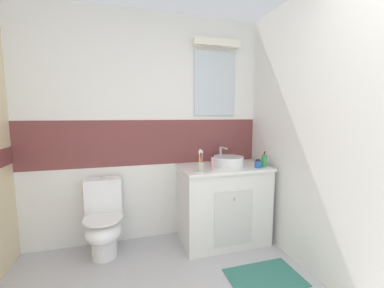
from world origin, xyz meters
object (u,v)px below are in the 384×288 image
at_px(toothbrush_cup, 201,165).
at_px(hair_gel_jar, 258,164).
at_px(toothpaste_tube_upright, 213,163).
at_px(soap_dispenser, 264,161).
at_px(sink_basin, 228,161).
at_px(toilet, 104,221).

xyz_separation_m(toothbrush_cup, hair_gel_jar, (0.63, -0.02, -0.02)).
bearing_deg(toothpaste_tube_upright, soap_dispenser, 0.42).
bearing_deg(sink_basin, hair_gel_jar, -35.18).
xyz_separation_m(sink_basin, soap_dispenser, (0.35, -0.16, 0.01)).
bearing_deg(sink_basin, soap_dispenser, -25.11).
xyz_separation_m(sink_basin, toothpaste_tube_upright, (-0.24, -0.17, 0.02)).
distance_m(toilet, hair_gel_jar, 1.68).
height_order(toothbrush_cup, hair_gel_jar, toothbrush_cup).
bearing_deg(sink_basin, toothbrush_cup, -155.30).
bearing_deg(toothpaste_tube_upright, hair_gel_jar, -1.93).
bearing_deg(soap_dispenser, hair_gel_jar, -166.24).
height_order(soap_dispenser, hair_gel_jar, soap_dispenser).
relative_size(sink_basin, toothbrush_cup, 1.75).
bearing_deg(toilet, hair_gel_jar, -8.60).
bearing_deg(toothbrush_cup, soap_dispenser, 0.42).
bearing_deg(sink_basin, toothpaste_tube_upright, -145.02).
distance_m(toilet, toothbrush_cup, 1.11).
xyz_separation_m(sink_basin, toothbrush_cup, (-0.37, -0.17, 0.00)).
height_order(sink_basin, hair_gel_jar, sink_basin).
bearing_deg(hair_gel_jar, sink_basin, 144.82).
bearing_deg(toothpaste_tube_upright, toilet, 168.32).
relative_size(soap_dispenser, hair_gel_jar, 1.85).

